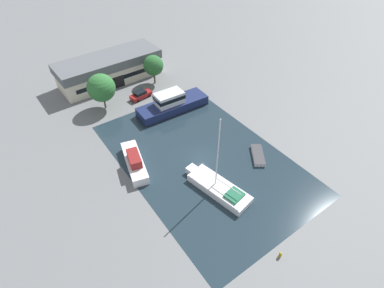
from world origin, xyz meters
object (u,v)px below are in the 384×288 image
(parked_car, at_px, (141,94))
(small_dinghy, at_px, (258,155))
(quay_tree_near_building, at_px, (153,65))
(motor_cruiser, at_px, (172,104))
(warehouse_building, at_px, (109,68))
(quay_tree_by_water, at_px, (101,88))
(sailboat_moored, at_px, (218,187))
(cabin_boat, at_px, (135,162))

(parked_car, xyz_separation_m, small_dinghy, (6.84, -25.42, -0.51))
(quay_tree_near_building, distance_m, motor_cruiser, 11.14)
(quay_tree_near_building, distance_m, small_dinghy, 29.16)
(quay_tree_near_building, bearing_deg, motor_cruiser, -103.04)
(quay_tree_near_building, height_order, small_dinghy, quay_tree_near_building)
(parked_car, bearing_deg, warehouse_building, -178.33)
(quay_tree_by_water, distance_m, sailboat_moored, 28.57)
(quay_tree_by_water, distance_m, parked_car, 7.94)
(cabin_boat, bearing_deg, quay_tree_near_building, 67.16)
(parked_car, xyz_separation_m, cabin_boat, (-9.70, -16.23, 0.18))
(sailboat_moored, bearing_deg, cabin_boat, 112.41)
(cabin_boat, bearing_deg, motor_cruiser, 50.55)
(quay_tree_near_building, height_order, parked_car, quay_tree_near_building)
(parked_car, bearing_deg, small_dinghy, 6.78)
(quay_tree_near_building, relative_size, small_dinghy, 1.29)
(quay_tree_by_water, bearing_deg, warehouse_building, 59.90)
(quay_tree_by_water, relative_size, parked_car, 1.51)
(sailboat_moored, bearing_deg, quay_tree_near_building, 64.72)
(motor_cruiser, relative_size, cabin_boat, 1.52)
(sailboat_moored, bearing_deg, motor_cruiser, 64.17)
(sailboat_moored, bearing_deg, parked_car, 73.57)
(small_dinghy, bearing_deg, cabin_boat, 7.03)
(warehouse_building, bearing_deg, motor_cruiser, -77.09)
(motor_cruiser, bearing_deg, cabin_boat, 128.33)
(warehouse_building, distance_m, small_dinghy, 36.55)
(sailboat_moored, height_order, motor_cruiser, sailboat_moored)
(quay_tree_by_water, bearing_deg, parked_car, -7.09)
(sailboat_moored, distance_m, small_dinghy, 9.48)
(quay_tree_near_building, xyz_separation_m, cabin_boat, (-14.88, -19.68, -3.04))
(quay_tree_by_water, bearing_deg, motor_cruiser, -39.12)
(quay_tree_by_water, xyz_separation_m, cabin_boat, (-2.63, -17.11, -3.33))
(sailboat_moored, distance_m, motor_cruiser, 20.68)
(quay_tree_near_building, relative_size, quay_tree_by_water, 0.89)
(quay_tree_near_building, height_order, quay_tree_by_water, quay_tree_by_water)
(warehouse_building, relative_size, sailboat_moored, 1.79)
(sailboat_moored, distance_m, cabin_boat, 13.03)
(quay_tree_near_building, bearing_deg, small_dinghy, -86.70)
(warehouse_building, distance_m, parked_car, 10.35)
(small_dinghy, bearing_deg, quay_tree_near_building, -50.62)
(quay_tree_near_building, bearing_deg, parked_car, -146.28)
(quay_tree_near_building, distance_m, cabin_boat, 24.86)
(parked_car, distance_m, small_dinghy, 26.33)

